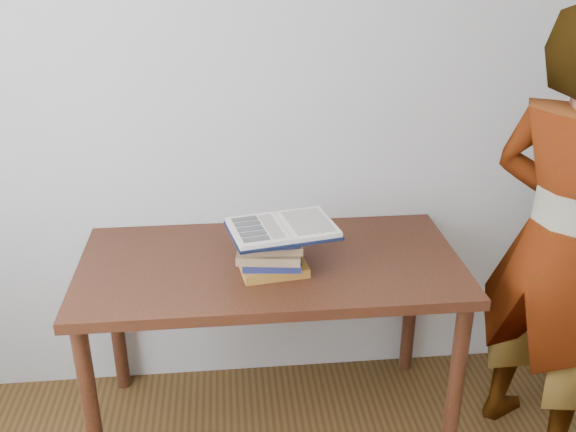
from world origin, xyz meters
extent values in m
cube|color=#BBB8B1|center=(0.00, 1.75, 1.30)|extent=(3.50, 0.04, 2.60)
cube|color=#472311|center=(0.03, 1.38, 0.76)|extent=(1.46, 0.73, 0.04)
cylinder|color=#472311|center=(-0.65, 1.07, 0.37)|extent=(0.06, 0.06, 0.74)
cylinder|color=#472311|center=(0.70, 1.07, 0.37)|extent=(0.06, 0.06, 0.74)
cylinder|color=#472311|center=(-0.65, 1.69, 0.37)|extent=(0.06, 0.06, 0.74)
cylinder|color=#472311|center=(0.70, 1.69, 0.37)|extent=(0.06, 0.06, 0.74)
cube|color=#B47729|center=(0.03, 1.30, 0.80)|extent=(0.26, 0.21, 0.03)
cube|color=#19204C|center=(0.03, 1.29, 0.83)|extent=(0.23, 0.17, 0.03)
cube|color=olive|center=(0.02, 1.30, 0.86)|extent=(0.25, 0.20, 0.03)
cube|color=olive|center=(0.03, 1.30, 0.90)|extent=(0.21, 0.15, 0.03)
cube|color=#19204C|center=(0.01, 1.30, 0.92)|extent=(0.22, 0.19, 0.02)
cube|color=black|center=(0.07, 1.32, 0.94)|extent=(0.43, 0.34, 0.01)
cube|color=beige|center=(-0.03, 1.30, 0.96)|extent=(0.23, 0.28, 0.02)
cube|color=beige|center=(0.16, 1.33, 0.96)|extent=(0.23, 0.28, 0.02)
cylinder|color=beige|center=(0.07, 1.32, 0.95)|extent=(0.06, 0.25, 0.01)
cube|color=black|center=(-0.07, 1.38, 0.97)|extent=(0.10, 0.05, 0.00)
cube|color=black|center=(-0.06, 1.34, 0.97)|extent=(0.10, 0.05, 0.00)
cube|color=black|center=(-0.05, 1.29, 0.97)|extent=(0.10, 0.05, 0.00)
cube|color=black|center=(-0.04, 1.25, 0.97)|extent=(0.10, 0.05, 0.00)
cube|color=black|center=(-0.04, 1.21, 0.97)|extent=(0.10, 0.05, 0.00)
cube|color=#BCB6A3|center=(0.03, 1.31, 0.97)|extent=(0.09, 0.21, 0.00)
cube|color=#BCB6A3|center=(0.16, 1.34, 0.97)|extent=(0.18, 0.24, 0.00)
imported|color=tan|center=(1.08, 1.20, 0.88)|extent=(0.67, 0.76, 1.76)
camera|label=1|loc=(-0.13, -0.79, 1.95)|focal=40.00mm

